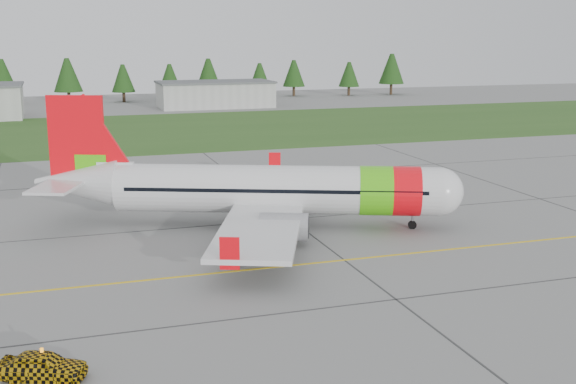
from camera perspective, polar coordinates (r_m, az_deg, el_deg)
name	(u,v)px	position (r m, az deg, el deg)	size (l,w,h in m)	color
ground	(231,320)	(40.16, -4.55, -10.03)	(320.00, 320.00, 0.00)	gray
aircraft	(266,190)	(58.16, -1.75, 0.18)	(33.27, 31.61, 10.55)	silver
follow_me_car	(41,339)	(34.62, -18.95, -10.93)	(1.58, 1.34, 3.93)	#DFAE0C
grass_strip	(111,132)	(119.47, -13.83, 4.60)	(320.00, 50.00, 0.03)	#30561E
taxi_guideline	(202,274)	(47.50, -6.83, -6.49)	(120.00, 0.25, 0.02)	gold
hangar_east	(215,95)	(158.29, -5.78, 7.63)	(24.00, 12.00, 5.20)	#A8A8A3
treeline	(90,81)	(174.70, -15.36, 8.48)	(160.00, 8.00, 10.00)	#1C3F14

